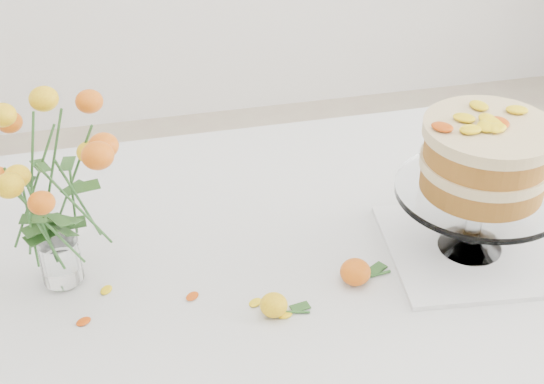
# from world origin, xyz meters

# --- Properties ---
(table) EXTENTS (1.43, 0.93, 0.76)m
(table) POSITION_xyz_m (0.00, 0.00, 0.67)
(table) COLOR tan
(table) RESTS_ON ground
(napkin) EXTENTS (0.32, 0.32, 0.01)m
(napkin) POSITION_xyz_m (0.39, -0.09, 0.76)
(napkin) COLOR white
(napkin) RESTS_ON table
(cake_stand) EXTENTS (0.29, 0.29, 0.26)m
(cake_stand) POSITION_xyz_m (0.39, -0.09, 0.94)
(cake_stand) COLOR white
(cake_stand) RESTS_ON napkin
(rose_vase) EXTENTS (0.28, 0.28, 0.35)m
(rose_vase) POSITION_xyz_m (-0.33, -0.01, 0.96)
(rose_vase) COLOR white
(rose_vase) RESTS_ON table
(loose_rose_near) EXTENTS (0.08, 0.05, 0.04)m
(loose_rose_near) POSITION_xyz_m (0.00, -0.17, 0.78)
(loose_rose_near) COLOR yellow
(loose_rose_near) RESTS_ON table
(loose_rose_far) EXTENTS (0.10, 0.05, 0.05)m
(loose_rose_far) POSITION_xyz_m (0.16, -0.13, 0.78)
(loose_rose_far) COLOR #DF580A
(loose_rose_far) RESTS_ON table
(stray_petal_a) EXTENTS (0.03, 0.02, 0.00)m
(stray_petal_a) POSITION_xyz_m (-0.12, -0.10, 0.76)
(stray_petal_a) COLOR yellow
(stray_petal_a) RESTS_ON table
(stray_petal_b) EXTENTS (0.03, 0.02, 0.00)m
(stray_petal_b) POSITION_xyz_m (-0.02, -0.14, 0.76)
(stray_petal_b) COLOR yellow
(stray_petal_b) RESTS_ON table
(stray_petal_c) EXTENTS (0.03, 0.02, 0.00)m
(stray_petal_c) POSITION_xyz_m (0.02, -0.18, 0.76)
(stray_petal_c) COLOR yellow
(stray_petal_c) RESTS_ON table
(stray_petal_d) EXTENTS (0.03, 0.02, 0.00)m
(stray_petal_d) POSITION_xyz_m (-0.26, -0.05, 0.76)
(stray_petal_d) COLOR yellow
(stray_petal_d) RESTS_ON table
(stray_petal_e) EXTENTS (0.03, 0.02, 0.00)m
(stray_petal_e) POSITION_xyz_m (-0.30, -0.12, 0.76)
(stray_petal_e) COLOR yellow
(stray_petal_e) RESTS_ON table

